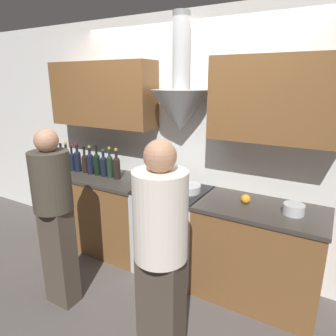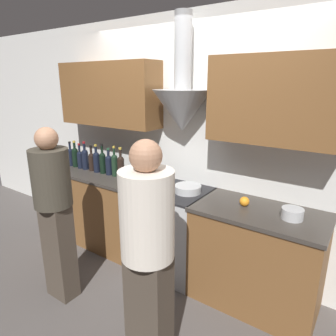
% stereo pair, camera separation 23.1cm
% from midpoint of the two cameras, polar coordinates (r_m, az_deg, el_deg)
% --- Properties ---
extents(ground_plane, '(12.00, 12.00, 0.00)m').
position_cam_midpoint_polar(ground_plane, '(3.21, -4.27, -21.13)').
color(ground_plane, '#4C4744').
extents(wall_back, '(8.40, 0.58, 2.60)m').
position_cam_midpoint_polar(wall_back, '(3.10, 0.60, 7.37)').
color(wall_back, white).
rests_on(wall_back, ground_plane).
extents(counter_left, '(1.34, 0.62, 0.90)m').
position_cam_midpoint_polar(counter_left, '(3.75, -14.47, -7.78)').
color(counter_left, brown).
rests_on(counter_left, ground_plane).
extents(counter_right, '(1.10, 0.62, 0.90)m').
position_cam_midpoint_polar(counter_right, '(2.89, 14.41, -15.45)').
color(counter_right, brown).
rests_on(counter_right, ground_plane).
extents(stove_range, '(0.68, 0.60, 0.90)m').
position_cam_midpoint_polar(stove_range, '(3.19, -1.18, -11.66)').
color(stove_range, '#B7BABC').
rests_on(stove_range, ground_plane).
extents(wine_bottle_0, '(0.07, 0.07, 0.31)m').
position_cam_midpoint_polar(wine_bottle_0, '(3.98, -21.18, 1.76)').
color(wine_bottle_0, black).
rests_on(wine_bottle_0, counter_left).
extents(wine_bottle_1, '(0.08, 0.08, 0.33)m').
position_cam_midpoint_polar(wine_bottle_1, '(3.91, -20.35, 1.76)').
color(wine_bottle_1, black).
rests_on(wine_bottle_1, counter_left).
extents(wine_bottle_2, '(0.07, 0.07, 0.31)m').
position_cam_midpoint_polar(wine_bottle_2, '(3.82, -19.45, 1.34)').
color(wine_bottle_2, black).
rests_on(wine_bottle_2, counter_left).
extents(wine_bottle_3, '(0.08, 0.08, 0.35)m').
position_cam_midpoint_polar(wine_bottle_3, '(3.76, -18.53, 1.46)').
color(wine_bottle_3, black).
rests_on(wine_bottle_3, counter_left).
extents(wine_bottle_4, '(0.07, 0.07, 0.31)m').
position_cam_midpoint_polar(wine_bottle_4, '(3.69, -17.30, 1.00)').
color(wine_bottle_4, black).
rests_on(wine_bottle_4, counter_left).
extents(wine_bottle_5, '(0.08, 0.08, 0.33)m').
position_cam_midpoint_polar(wine_bottle_5, '(3.61, -16.38, 1.00)').
color(wine_bottle_5, black).
rests_on(wine_bottle_5, counter_left).
extents(wine_bottle_6, '(0.07, 0.07, 0.35)m').
position_cam_midpoint_polar(wine_bottle_6, '(3.55, -15.20, 0.89)').
color(wine_bottle_6, black).
rests_on(wine_bottle_6, counter_left).
extents(wine_bottle_7, '(0.08, 0.08, 0.31)m').
position_cam_midpoint_polar(wine_bottle_7, '(3.48, -14.01, 0.50)').
color(wine_bottle_7, black).
rests_on(wine_bottle_7, counter_left).
extents(wine_bottle_8, '(0.07, 0.07, 0.35)m').
position_cam_midpoint_polar(wine_bottle_8, '(3.42, -12.91, 0.50)').
color(wine_bottle_8, black).
rests_on(wine_bottle_8, counter_left).
extents(wine_bottle_9, '(0.08, 0.08, 0.34)m').
position_cam_midpoint_polar(wine_bottle_9, '(3.36, -11.70, 0.24)').
color(wine_bottle_9, black).
rests_on(wine_bottle_9, counter_left).
extents(stock_pot, '(0.26, 0.26, 0.16)m').
position_cam_midpoint_polar(stock_pot, '(3.04, -3.90, -2.36)').
color(stock_pot, '#B7BABC').
rests_on(stock_pot, stove_range).
extents(mixing_bowl, '(0.26, 0.26, 0.07)m').
position_cam_midpoint_polar(mixing_bowl, '(2.94, 1.49, -3.90)').
color(mixing_bowl, '#B7BABC').
rests_on(mixing_bowl, stove_range).
extents(orange_fruit, '(0.08, 0.08, 0.08)m').
position_cam_midpoint_polar(orange_fruit, '(2.72, 12.24, -5.81)').
color(orange_fruit, orange).
rests_on(orange_fruit, counter_right).
extents(saucepan, '(0.17, 0.17, 0.09)m').
position_cam_midpoint_polar(saucepan, '(2.62, 20.52, -7.40)').
color(saucepan, '#B7BABC').
rests_on(saucepan, counter_right).
extents(person_foreground_left, '(0.32, 0.32, 1.59)m').
position_cam_midpoint_polar(person_foreground_left, '(2.76, -23.08, -7.84)').
color(person_foreground_left, '#473D33').
rests_on(person_foreground_left, ground_plane).
extents(person_foreground_right, '(0.35, 0.35, 1.62)m').
position_cam_midpoint_polar(person_foreground_right, '(2.02, -4.79, -15.32)').
color(person_foreground_right, '#473D33').
rests_on(person_foreground_right, ground_plane).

